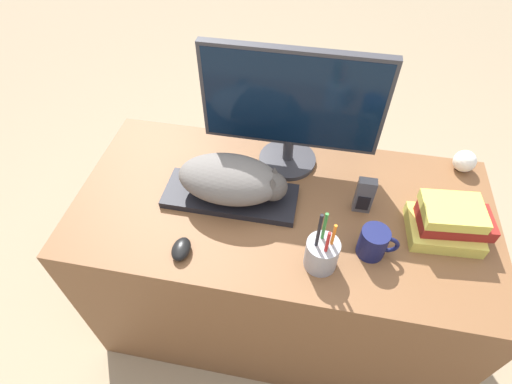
# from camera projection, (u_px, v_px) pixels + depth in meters

# --- Properties ---
(ground_plane) EXTENTS (12.00, 12.00, 0.00)m
(ground_plane) POSITION_uv_depth(u_px,v_px,m) (262.00, 382.00, 1.62)
(ground_plane) COLOR #998466
(desk) EXTENTS (1.35, 0.66, 0.74)m
(desk) POSITION_uv_depth(u_px,v_px,m) (278.00, 265.00, 1.56)
(desk) COLOR brown
(desk) RESTS_ON ground_plane
(keyboard) EXTENTS (0.43, 0.16, 0.02)m
(keyboard) POSITION_uv_depth(u_px,v_px,m) (231.00, 196.00, 1.30)
(keyboard) COLOR black
(keyboard) RESTS_ON desk
(cat) EXTENTS (0.34, 0.18, 0.14)m
(cat) POSITION_uv_depth(u_px,v_px,m) (233.00, 180.00, 1.24)
(cat) COLOR #66605B
(cat) RESTS_ON keyboard
(monitor) EXTENTS (0.57, 0.20, 0.43)m
(monitor) POSITION_uv_depth(u_px,v_px,m) (292.00, 106.00, 1.24)
(monitor) COLOR #333338
(monitor) RESTS_ON desk
(computer_mouse) EXTENTS (0.05, 0.08, 0.03)m
(computer_mouse) POSITION_uv_depth(u_px,v_px,m) (181.00, 249.00, 1.15)
(computer_mouse) COLOR black
(computer_mouse) RESTS_ON desk
(coffee_mug) EXTENTS (0.11, 0.08, 0.10)m
(coffee_mug) POSITION_uv_depth(u_px,v_px,m) (374.00, 243.00, 1.13)
(coffee_mug) COLOR #141947
(coffee_mug) RESTS_ON desk
(pen_cup) EXTENTS (0.09, 0.09, 0.23)m
(pen_cup) POSITION_uv_depth(u_px,v_px,m) (322.00, 253.00, 1.10)
(pen_cup) COLOR #939399
(pen_cup) RESTS_ON desk
(baseball) EXTENTS (0.08, 0.08, 0.08)m
(baseball) POSITION_uv_depth(u_px,v_px,m) (465.00, 161.00, 1.37)
(baseball) COLOR silver
(baseball) RESTS_ON desk
(phone) EXTENTS (0.05, 0.03, 0.13)m
(phone) POSITION_uv_depth(u_px,v_px,m) (364.00, 196.00, 1.23)
(phone) COLOR #4C4C51
(phone) RESTS_ON desk
(book_stack) EXTENTS (0.24, 0.17, 0.12)m
(book_stack) POSITION_uv_depth(u_px,v_px,m) (449.00, 222.00, 1.17)
(book_stack) COLOR #CCC14C
(book_stack) RESTS_ON desk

